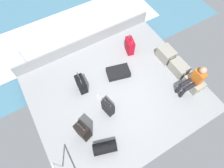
# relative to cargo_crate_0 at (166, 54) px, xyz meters

# --- Properties ---
(ground_plane) EXTENTS (4.40, 5.20, 0.06)m
(ground_plane) POSITION_rel_cargo_crate_0_xyz_m (0.30, -2.14, -0.23)
(ground_plane) COLOR #939699
(gunwale_port) EXTENTS (0.06, 5.20, 0.45)m
(gunwale_port) POSITION_rel_cargo_crate_0_xyz_m (-1.87, -2.14, 0.02)
(gunwale_port) COLOR #939699
(gunwale_port) RESTS_ON ground_plane
(railing_port) EXTENTS (0.04, 4.20, 1.02)m
(railing_port) POSITION_rel_cargo_crate_0_xyz_m (-1.87, -2.14, 0.58)
(railing_port) COLOR silver
(railing_port) RESTS_ON ground_plane
(sea_wake) EXTENTS (12.00, 12.00, 0.01)m
(sea_wake) POSITION_rel_cargo_crate_0_xyz_m (-3.30, -2.14, -0.54)
(sea_wake) COLOR teal
(sea_wake) RESTS_ON ground_plane
(cargo_crate_0) EXTENTS (0.59, 0.44, 0.41)m
(cargo_crate_0) POSITION_rel_cargo_crate_0_xyz_m (0.00, 0.00, 0.00)
(cargo_crate_0) COLOR gray
(cargo_crate_0) RESTS_ON ground_plane
(cargo_crate_1) EXTENTS (0.64, 0.41, 0.36)m
(cargo_crate_1) POSITION_rel_cargo_crate_0_xyz_m (0.66, 0.02, -0.02)
(cargo_crate_1) COLOR gray
(cargo_crate_1) RESTS_ON ground_plane
(cargo_crate_2) EXTENTS (0.63, 0.40, 0.36)m
(cargo_crate_2) POSITION_rel_cargo_crate_0_xyz_m (1.34, 0.03, -0.02)
(cargo_crate_2) COLOR #9E9989
(cargo_crate_2) RESTS_ON ground_plane
(passenger_seated) EXTENTS (0.34, 0.66, 1.06)m
(passenger_seated) POSITION_rel_cargo_crate_0_xyz_m (1.34, -0.15, 0.35)
(passenger_seated) COLOR orange
(passenger_seated) RESTS_ON ground_plane
(suitcase_0) EXTENTS (0.47, 0.33, 0.69)m
(suitcase_0) POSITION_rel_cargo_crate_0_xyz_m (-0.89, -0.92, 0.07)
(suitcase_0) COLOR #B70C1E
(suitcase_0) RESTS_ON ground_plane
(suitcase_1) EXTENTS (0.41, 0.26, 0.68)m
(suitcase_1) POSITION_rel_cargo_crate_0_xyz_m (0.71, -2.71, 0.06)
(suitcase_1) COLOR black
(suitcase_1) RESTS_ON ground_plane
(suitcase_2) EXTENTS (0.63, 0.83, 0.21)m
(suitcase_2) POSITION_rel_cargo_crate_0_xyz_m (-0.25, -1.77, -0.10)
(suitcase_2) COLOR black
(suitcase_2) RESTS_ON ground_plane
(suitcase_3) EXTENTS (0.43, 0.36, 0.87)m
(suitcase_3) POSITION_rel_cargo_crate_0_xyz_m (0.99, -3.62, 0.15)
(suitcase_3) COLOR black
(suitcase_3) RESTS_ON ground_plane
(suitcase_4) EXTENTS (0.46, 0.27, 0.77)m
(suitcase_4) POSITION_rel_cargo_crate_0_xyz_m (-0.36, -3.04, 0.07)
(suitcase_4) COLOR black
(suitcase_4) RESTS_ON ground_plane
(duffel_bag) EXTENTS (0.48, 0.68, 0.45)m
(duffel_bag) POSITION_rel_cargo_crate_0_xyz_m (1.61, -3.32, -0.05)
(duffel_bag) COLOR black
(duffel_bag) RESTS_ON ground_plane
(paper_cup) EXTENTS (0.08, 0.08, 0.10)m
(paper_cup) POSITION_rel_cargo_crate_0_xyz_m (0.15, -2.74, -0.15)
(paper_cup) COLOR white
(paper_cup) RESTS_ON ground_plane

